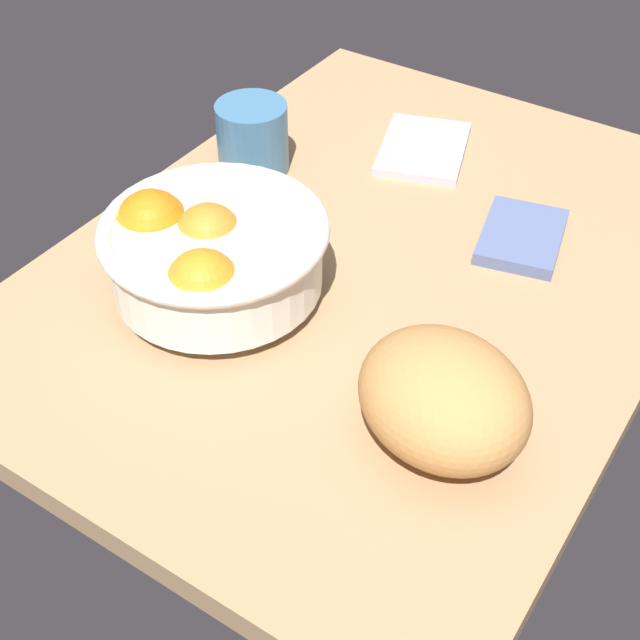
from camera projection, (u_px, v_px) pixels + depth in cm
name	position (u px, v px, depth cm)	size (l,w,h in cm)	color
ground_plane	(374.00, 270.00, 96.70)	(82.80, 61.32, 3.00)	#A4825A
fruit_bowl	(209.00, 251.00, 87.51)	(22.75, 22.75, 10.36)	white
bread_loaf	(444.00, 398.00, 74.08)	(15.81, 13.49, 9.64)	#C68848
napkin_folded	(522.00, 237.00, 97.53)	(11.72, 8.48, 1.47)	slate
napkin_spare	(423.00, 149.00, 111.49)	(13.95, 10.24, 1.10)	#BAB6C6
mug	(253.00, 136.00, 106.49)	(12.57, 8.57, 8.57)	teal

